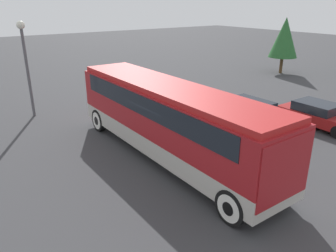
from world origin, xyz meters
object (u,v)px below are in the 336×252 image
parked_car_mid (318,114)px  lamp_post (25,55)px  tour_bus (169,115)px  parked_car_near (251,112)px

parked_car_mid → lamp_post: lamp_post is taller
lamp_post → parked_car_mid: bearing=48.3°
tour_bus → parked_car_near: tour_bus is taller
parked_car_mid → lamp_post: size_ratio=0.76×
tour_bus → parked_car_mid: 8.97m
parked_car_mid → lamp_post: bearing=-131.7°
parked_car_mid → lamp_post: 16.27m
parked_car_near → lamp_post: bearing=-131.8°
lamp_post → parked_car_near: bearing=48.2°
tour_bus → parked_car_mid: size_ratio=2.81×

